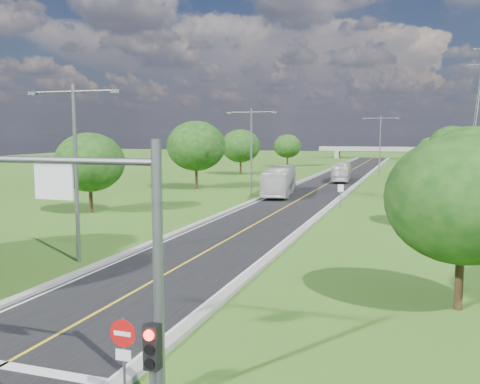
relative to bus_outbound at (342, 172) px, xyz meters
The scene contains 24 objects.
ground 6.51m from the bus_outbound, 102.67° to the right, with size 260.00×260.00×0.00m, color #385A19.
road 1.97m from the bus_outbound, behind, with size 8.00×150.00×0.06m, color black.
curb_left 5.79m from the bus_outbound, behind, with size 0.50×150.00×0.22m, color gray.
curb_right 3.14m from the bus_outbound, ahead, with size 0.50×150.00×0.22m, color gray.
signal_mast 67.33m from the bus_outbound, 88.05° to the right, with size 8.54×0.33×7.20m.
signal_pole_right 70.45m from the bus_outbound, 85.27° to the right, with size 0.32×0.31×3.48m.
do_not_enter_right 67.82m from the bus_outbound, 86.95° to the right, with size 0.76×0.11×2.50m.
speed_limit_sign 28.47m from the bus_outbound, 82.32° to the right, with size 0.55×0.09×2.40m.
overpass 73.82m from the bus_outbound, 91.08° to the left, with size 30.00×3.00×3.20m.
streetlight_near_left 54.89m from the bus_outbound, 97.77° to the right, with size 5.90×0.25×10.00m.
streetlight_mid_left 22.91m from the bus_outbound, 109.23° to the right, with size 5.90×0.25×10.00m.
streetlight_far_right 13.45m from the bus_outbound, 68.67° to the left, with size 5.90×0.25×10.00m.
tree_lb 42.10m from the bus_outbound, 114.48° to the right, with size 6.30×6.30×7.33m.
tree_lc 23.42m from the bus_outbound, 135.34° to the right, with size 7.56×7.56×8.79m.
tree_ld 20.29m from the bus_outbound, 157.02° to the left, with size 6.72×6.72×7.82m.
tree_le 35.67m from the bus_outbound, 116.56° to the left, with size 5.88×5.88×6.84m.
tree_ra 57.69m from the bus_outbound, 77.36° to the right, with size 6.30×6.30×7.33m.
tree_rb 39.20m from the bus_outbound, 68.03° to the right, with size 6.72×6.72×7.82m.
tree_rc 19.88m from the bus_outbound, 46.23° to the right, with size 5.88×5.88×6.84m.
tree_rd 18.83m from the bus_outbound, 32.12° to the left, with size 7.14×7.14×8.30m.
tree_re 36.35m from the bus_outbound, 68.81° to the left, with size 5.46×5.46×6.35m.
tree_rf 56.40m from the bus_outbound, 72.85° to the left, with size 6.30×6.30×7.33m.
bus_outbound is the anchor object (origin of this frame).
bus_inbound 20.17m from the bus_outbound, 102.79° to the right, with size 2.77×11.84×3.30m, color silver.
Camera 1 is at (12.25, -13.40, 7.39)m, focal length 40.00 mm.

